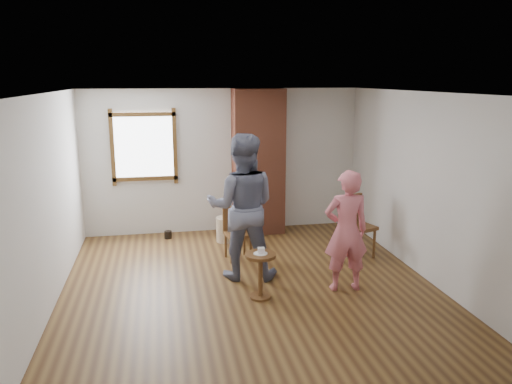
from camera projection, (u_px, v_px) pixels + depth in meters
ground at (251, 288)px, 6.75m from camera, size 5.50×5.50×0.00m
room_shell at (238, 150)px, 6.91m from camera, size 5.04×5.52×2.62m
brick_chimney at (258, 162)px, 8.96m from camera, size 0.90×0.50×2.60m
stoneware_crock at (226, 229)px, 8.65m from camera, size 0.38×0.38×0.43m
dark_pot at (168, 235)px, 8.84m from camera, size 0.16×0.16×0.13m
dining_chair_left at (237, 230)px, 7.80m from camera, size 0.44×0.44×0.82m
dining_chair_right at (355, 222)px, 7.90m from camera, size 0.58×0.58×0.97m
side_table at (260, 268)px, 6.38m from camera, size 0.40×0.40×0.60m
cake_plate at (260, 253)px, 6.34m from camera, size 0.18×0.18×0.01m
cake_slice at (261, 251)px, 6.33m from camera, size 0.08×0.07×0.06m
man at (242, 207)px, 6.95m from camera, size 1.14×0.97×2.05m
person_pink at (346, 231)px, 6.56m from camera, size 0.62×0.42×1.63m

